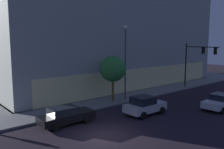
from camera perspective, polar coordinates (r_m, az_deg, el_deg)
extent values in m
plane|color=black|center=(17.83, -1.89, -14.65)|extent=(120.00, 120.00, 0.00)
cube|color=#4C4C51|center=(41.59, -3.05, -1.49)|extent=(36.16, 20.92, 0.15)
cube|color=#FEF1A3|center=(33.97, 7.24, -0.98)|extent=(32.18, 0.60, 2.98)
cube|color=#9FA79F|center=(41.07, -3.14, 10.08)|extent=(35.76, 20.52, 16.55)
cylinder|color=black|center=(37.02, 17.31, 2.18)|extent=(0.18, 0.18, 6.48)
cylinder|color=black|center=(35.35, 20.81, 6.21)|extent=(0.61, 5.15, 0.12)
cube|color=black|center=(35.21, 21.12, 5.38)|extent=(0.35, 0.35, 0.90)
sphere|color=green|center=(35.12, 21.34, 4.90)|extent=(0.18, 0.18, 0.18)
cube|color=black|center=(34.23, 23.62, 5.19)|extent=(0.35, 0.35, 0.90)
sphere|color=yellow|center=(34.14, 23.88, 5.17)|extent=(0.18, 0.18, 0.18)
cylinder|color=#454545|center=(27.34, 3.22, 2.40)|extent=(0.16, 0.16, 8.16)
sphere|color=#F9EFC6|center=(27.26, 3.29, 11.28)|extent=(0.44, 0.44, 0.44)
cylinder|color=brown|center=(26.79, 0.20, -3.79)|extent=(0.24, 0.24, 2.53)
sphere|color=#348337|center=(26.41, 0.20, 1.39)|extent=(2.92, 2.92, 2.92)
cube|color=black|center=(20.35, -10.83, -10.00)|extent=(4.69, 1.82, 0.62)
cube|color=black|center=(20.02, -11.76, -8.50)|extent=(2.21, 1.62, 0.60)
cube|color=#F9F4CC|center=(21.92, -6.22, -8.60)|extent=(0.12, 0.20, 0.12)
cube|color=#F9F4CC|center=(21.07, -4.59, -9.26)|extent=(0.12, 0.20, 0.12)
cylinder|color=black|center=(21.87, -8.59, -9.53)|extent=(0.64, 0.25, 0.64)
cylinder|color=black|center=(20.43, -5.95, -10.74)|extent=(0.64, 0.25, 0.64)
cylinder|color=black|center=(20.60, -15.62, -10.83)|extent=(0.64, 0.25, 0.64)
cylinder|color=black|center=(19.07, -13.37, -12.29)|extent=(0.64, 0.25, 0.64)
cube|color=#B7BABF|center=(22.91, 8.00, -7.72)|extent=(4.15, 2.04, 0.72)
cube|color=black|center=(22.51, 7.49, -6.13)|extent=(2.00, 1.80, 0.70)
cube|color=#F9F4CC|center=(24.73, 10.20, -6.60)|extent=(0.12, 0.20, 0.12)
cube|color=#F9F4CC|center=(24.01, 12.32, -7.10)|extent=(0.12, 0.20, 0.12)
cylinder|color=black|center=(24.54, 8.36, -7.54)|extent=(0.68, 0.25, 0.68)
cylinder|color=black|center=(23.32, 11.91, -8.45)|extent=(0.68, 0.25, 0.68)
cylinder|color=black|center=(22.80, 3.96, -8.68)|extent=(0.68, 0.25, 0.68)
cylinder|color=black|center=(21.48, 7.55, -9.78)|extent=(0.68, 0.25, 0.68)
cube|color=silver|center=(26.59, 24.41, -6.27)|extent=(4.19, 1.95, 0.64)
cube|color=black|center=(26.73, 24.76, -4.87)|extent=(1.92, 1.72, 0.58)
cube|color=#F9F4CC|center=(24.57, 23.64, -7.36)|extent=(0.12, 0.20, 0.12)
cube|color=#F9F4CC|center=(25.04, 21.29, -6.95)|extent=(0.12, 0.20, 0.12)
cylinder|color=black|center=(25.16, 25.10, -7.85)|extent=(0.67, 0.25, 0.66)
cylinder|color=black|center=(25.93, 21.28, -7.19)|extent=(0.67, 0.25, 0.66)
cylinder|color=black|center=(28.18, 23.72, -6.14)|extent=(0.67, 0.25, 0.66)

